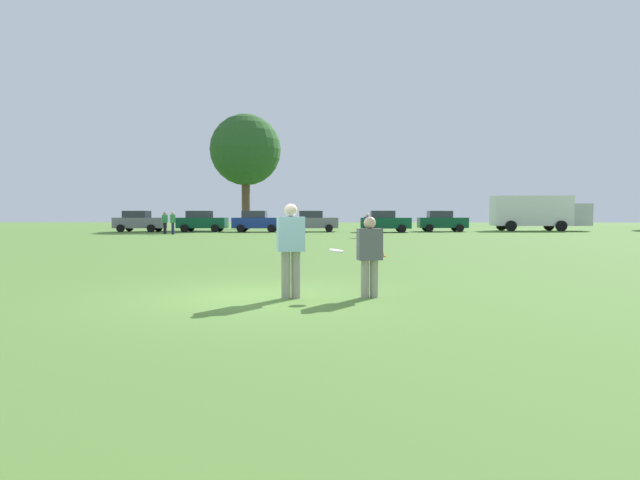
% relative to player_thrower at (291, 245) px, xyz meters
% --- Properties ---
extents(ground_plane, '(173.79, 173.79, 0.00)m').
position_rel_player_thrower_xyz_m(ground_plane, '(-0.68, 0.11, -0.99)').
color(ground_plane, '#517A33').
extents(player_thrower, '(0.54, 0.39, 1.76)m').
position_rel_player_thrower_xyz_m(player_thrower, '(0.00, 0.00, 0.00)').
color(player_thrower, gray).
rests_on(player_thrower, ground).
extents(player_defender, '(0.49, 0.33, 1.52)m').
position_rel_player_thrower_xyz_m(player_defender, '(1.47, 0.13, -0.14)').
color(player_defender, gray).
rests_on(player_defender, ground).
extents(frisbee, '(0.27, 0.27, 0.08)m').
position_rel_player_thrower_xyz_m(frisbee, '(0.84, 0.12, -0.11)').
color(frisbee, white).
extents(traffic_cone, '(0.32, 0.32, 0.48)m').
position_rel_player_thrower_xyz_m(traffic_cone, '(2.54, 9.77, -0.76)').
color(traffic_cone, '#D8590C').
rests_on(traffic_cone, ground).
extents(parked_car_near_left, '(4.20, 2.22, 1.82)m').
position_rel_player_thrower_xyz_m(parked_car_near_left, '(-16.05, 36.41, -0.07)').
color(parked_car_near_left, slate).
rests_on(parked_car_near_left, ground).
extents(parked_car_mid_left, '(4.20, 2.22, 1.82)m').
position_rel_player_thrower_xyz_m(parked_car_mid_left, '(-10.63, 36.58, -0.07)').
color(parked_car_mid_left, '#0C4C2D').
rests_on(parked_car_mid_left, ground).
extents(parked_car_center, '(4.20, 2.22, 1.82)m').
position_rel_player_thrower_xyz_m(parked_car_center, '(-5.81, 36.40, -0.07)').
color(parked_car_center, navy).
rests_on(parked_car_center, ground).
extents(parked_car_mid_right, '(4.20, 2.22, 1.82)m').
position_rel_player_thrower_xyz_m(parked_car_mid_right, '(-0.95, 37.12, -0.07)').
color(parked_car_mid_right, slate).
rests_on(parked_car_mid_right, ground).
extents(parked_car_near_right, '(4.20, 2.22, 1.82)m').
position_rel_player_thrower_xyz_m(parked_car_near_right, '(5.14, 35.94, -0.07)').
color(parked_car_near_right, '#0C4C2D').
rests_on(parked_car_near_right, ground).
extents(parked_car_far_right, '(4.20, 2.22, 1.82)m').
position_rel_player_thrower_xyz_m(parked_car_far_right, '(10.32, 37.79, -0.07)').
color(parked_car_far_right, '#0C4C2D').
rests_on(parked_car_far_right, ground).
extents(box_truck, '(8.50, 3.02, 3.18)m').
position_rel_player_thrower_xyz_m(box_truck, '(19.40, 39.74, 0.76)').
color(box_truck, white).
rests_on(box_truck, ground).
extents(bystander_sideline_watcher, '(0.49, 0.55, 1.73)m').
position_rel_player_thrower_xyz_m(bystander_sideline_watcher, '(-11.40, 30.71, -0.01)').
color(bystander_sideline_watcher, '#1E234C').
rests_on(bystander_sideline_watcher, ground).
extents(bystander_far_jogger, '(0.51, 0.54, 1.73)m').
position_rel_player_thrower_xyz_m(bystander_far_jogger, '(-12.26, 31.50, -0.01)').
color(bystander_far_jogger, black).
rests_on(bystander_far_jogger, ground).
extents(bystander_field_marshal, '(0.42, 0.50, 1.59)m').
position_rel_player_thrower_xyz_m(bystander_field_marshal, '(3.01, 25.51, -0.09)').
color(bystander_field_marshal, black).
rests_on(bystander_field_marshal, ground).
extents(tree_west_oak, '(7.05, 7.05, 11.45)m').
position_rel_player_thrower_xyz_m(tree_west_oak, '(-7.98, 44.00, 6.89)').
color(tree_west_oak, brown).
rests_on(tree_west_oak, ground).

